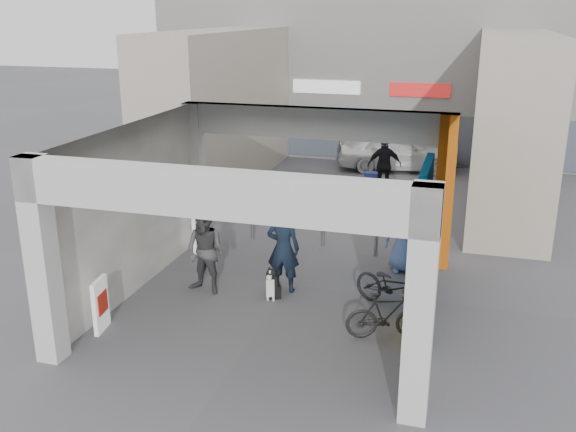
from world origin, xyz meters
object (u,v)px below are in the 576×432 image
(man_crates, at_px, (384,165))
(bicycle_rear, at_px, (387,315))
(produce_stand, at_px, (269,188))
(man_back_turned, at_px, (205,252))
(cafe_set, at_px, (289,203))
(bicycle_front, at_px, (394,287))
(white_van, at_px, (398,150))
(man_with_dog, at_px, (283,248))
(man_elderly, at_px, (406,232))
(border_collie, at_px, (272,285))

(man_crates, height_order, bicycle_rear, man_crates)
(produce_stand, distance_m, man_back_turned, 7.18)
(cafe_set, height_order, bicycle_front, cafe_set)
(man_crates, bearing_deg, bicycle_front, 84.84)
(bicycle_rear, distance_m, white_van, 12.79)
(man_back_turned, bearing_deg, man_with_dog, 30.73)
(cafe_set, relative_size, man_back_turned, 0.88)
(produce_stand, relative_size, man_with_dog, 0.63)
(man_elderly, xyz_separation_m, white_van, (-1.32, 9.49, -0.20))
(man_with_dog, bearing_deg, man_back_turned, 16.76)
(cafe_set, distance_m, bicycle_rear, 7.49)
(bicycle_front, bearing_deg, white_van, 35.75)
(border_collie, height_order, bicycle_rear, bicycle_rear)
(man_elderly, height_order, man_crates, man_elderly)
(man_with_dog, bearing_deg, produce_stand, -72.26)
(bicycle_rear, height_order, white_van, white_van)
(man_back_turned, height_order, man_elderly, man_elderly)
(border_collie, distance_m, man_with_dog, 0.79)
(cafe_set, height_order, border_collie, cafe_set)
(man_with_dog, height_order, man_elderly, man_with_dog)
(man_elderly, bearing_deg, man_back_turned, -160.43)
(produce_stand, relative_size, bicycle_front, 0.66)
(border_collie, xyz_separation_m, man_crates, (1.05, 8.45, 0.63))
(border_collie, height_order, man_elderly, man_elderly)
(bicycle_front, height_order, white_van, white_van)
(cafe_set, xyz_separation_m, man_back_turned, (-0.17, -5.60, 0.56))
(border_collie, height_order, man_with_dog, man_with_dog)
(bicycle_rear, bearing_deg, man_back_turned, 58.15)
(man_with_dog, xyz_separation_m, white_van, (0.97, 11.28, -0.21))
(man_with_dog, xyz_separation_m, bicycle_rear, (2.35, -1.44, -0.50))
(cafe_set, relative_size, white_van, 0.37)
(bicycle_rear, bearing_deg, cafe_set, 10.98)
(man_back_turned, distance_m, bicycle_front, 3.86)
(man_elderly, distance_m, white_van, 9.59)
(cafe_set, relative_size, man_elderly, 0.86)
(white_van, bearing_deg, produce_stand, 134.11)
(white_van, bearing_deg, bicycle_front, 176.56)
(produce_stand, height_order, man_with_dog, man_with_dog)
(produce_stand, bearing_deg, cafe_set, -35.82)
(man_crates, bearing_deg, cafe_set, 37.68)
(bicycle_rear, relative_size, white_van, 0.34)
(border_collie, xyz_separation_m, bicycle_rear, (2.45, -1.02, 0.16))
(cafe_set, relative_size, man_with_dog, 0.84)
(bicycle_front, height_order, bicycle_rear, bicycle_front)
(cafe_set, distance_m, man_back_turned, 5.64)
(produce_stand, height_order, bicycle_rear, bicycle_rear)
(cafe_set, distance_m, man_elderly, 4.94)
(border_collie, distance_m, bicycle_rear, 2.66)
(man_with_dog, relative_size, man_back_turned, 1.05)
(man_with_dog, relative_size, man_elderly, 1.02)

